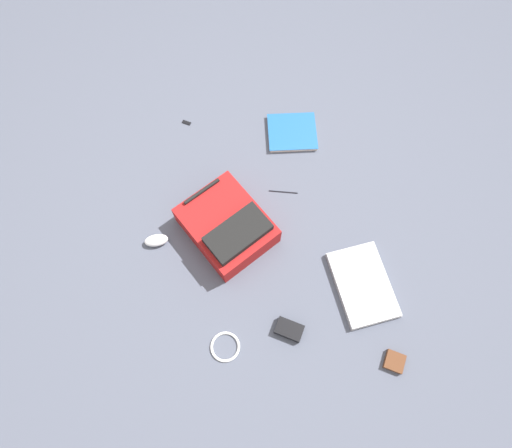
{
  "coord_description": "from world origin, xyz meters",
  "views": [
    {
      "loc": [
        0.78,
        0.02,
        1.9
      ],
      "look_at": [
        0.02,
        -0.03,
        0.02
      ],
      "focal_mm": 30.83,
      "sensor_mm": 36.0,
      "label": 1
    }
  ],
  "objects_px": {
    "cable_coil": "(225,347)",
    "earbud_pouch": "(395,362)",
    "laptop": "(363,284)",
    "power_brick": "(289,329)",
    "book_red": "(292,132)",
    "pen_black": "(283,192)",
    "backpack": "(228,226)",
    "computer_mouse": "(156,240)",
    "usb_stick": "(186,122)"
  },
  "relations": [
    {
      "from": "backpack",
      "to": "pen_black",
      "type": "distance_m",
      "value": 0.34
    },
    {
      "from": "power_brick",
      "to": "earbud_pouch",
      "type": "distance_m",
      "value": 0.45
    },
    {
      "from": "backpack",
      "to": "earbud_pouch",
      "type": "xyz_separation_m",
      "value": [
        0.54,
        0.73,
        -0.06
      ]
    },
    {
      "from": "computer_mouse",
      "to": "cable_coil",
      "type": "relative_size",
      "value": 0.86
    },
    {
      "from": "laptop",
      "to": "computer_mouse",
      "type": "xyz_separation_m",
      "value": [
        -0.15,
        -0.93,
        0.01
      ]
    },
    {
      "from": "laptop",
      "to": "computer_mouse",
      "type": "height_order",
      "value": "computer_mouse"
    },
    {
      "from": "backpack",
      "to": "laptop",
      "type": "bearing_deg",
      "value": 69.96
    },
    {
      "from": "pen_black",
      "to": "cable_coil",
      "type": "bearing_deg",
      "value": -16.71
    },
    {
      "from": "backpack",
      "to": "book_red",
      "type": "bearing_deg",
      "value": 152.96
    },
    {
      "from": "book_red",
      "to": "computer_mouse",
      "type": "height_order",
      "value": "computer_mouse"
    },
    {
      "from": "usb_stick",
      "to": "cable_coil",
      "type": "bearing_deg",
      "value": 14.65
    },
    {
      "from": "cable_coil",
      "to": "laptop",
      "type": "bearing_deg",
      "value": 116.93
    },
    {
      "from": "book_red",
      "to": "pen_black",
      "type": "bearing_deg",
      "value": -5.9
    },
    {
      "from": "book_red",
      "to": "pen_black",
      "type": "xyz_separation_m",
      "value": [
        0.33,
        -0.03,
        -0.01
      ]
    },
    {
      "from": "pen_black",
      "to": "power_brick",
      "type": "bearing_deg",
      "value": 3.86
    },
    {
      "from": "backpack",
      "to": "cable_coil",
      "type": "distance_m",
      "value": 0.52
    },
    {
      "from": "laptop",
      "to": "power_brick",
      "type": "bearing_deg",
      "value": -56.28
    },
    {
      "from": "power_brick",
      "to": "laptop",
      "type": "bearing_deg",
      "value": 123.72
    },
    {
      "from": "computer_mouse",
      "to": "pen_black",
      "type": "distance_m",
      "value": 0.64
    },
    {
      "from": "backpack",
      "to": "earbud_pouch",
      "type": "distance_m",
      "value": 0.91
    },
    {
      "from": "cable_coil",
      "to": "earbud_pouch",
      "type": "relative_size",
      "value": 1.62
    },
    {
      "from": "cable_coil",
      "to": "pen_black",
      "type": "bearing_deg",
      "value": 163.29
    },
    {
      "from": "backpack",
      "to": "laptop",
      "type": "xyz_separation_m",
      "value": [
        0.22,
        0.61,
        -0.05
      ]
    },
    {
      "from": "laptop",
      "to": "pen_black",
      "type": "height_order",
      "value": "laptop"
    },
    {
      "from": "computer_mouse",
      "to": "usb_stick",
      "type": "distance_m",
      "value": 0.66
    },
    {
      "from": "backpack",
      "to": "power_brick",
      "type": "xyz_separation_m",
      "value": [
        0.43,
        0.29,
        -0.05
      ]
    },
    {
      "from": "cable_coil",
      "to": "computer_mouse",
      "type": "bearing_deg",
      "value": -142.12
    },
    {
      "from": "backpack",
      "to": "computer_mouse",
      "type": "distance_m",
      "value": 0.33
    },
    {
      "from": "book_red",
      "to": "usb_stick",
      "type": "relative_size",
      "value": 5.9
    },
    {
      "from": "backpack",
      "to": "pen_black",
      "type": "bearing_deg",
      "value": 131.43
    },
    {
      "from": "laptop",
      "to": "computer_mouse",
      "type": "relative_size",
      "value": 3.75
    },
    {
      "from": "book_red",
      "to": "power_brick",
      "type": "bearing_deg",
      "value": 0.56
    },
    {
      "from": "earbud_pouch",
      "to": "laptop",
      "type": "bearing_deg",
      "value": -159.4
    },
    {
      "from": "laptop",
      "to": "earbud_pouch",
      "type": "height_order",
      "value": "laptop"
    },
    {
      "from": "book_red",
      "to": "cable_coil",
      "type": "bearing_deg",
      "value": -13.43
    },
    {
      "from": "laptop",
      "to": "book_red",
      "type": "relative_size",
      "value": 1.53
    },
    {
      "from": "earbud_pouch",
      "to": "usb_stick",
      "type": "height_order",
      "value": "earbud_pouch"
    },
    {
      "from": "cable_coil",
      "to": "power_brick",
      "type": "xyz_separation_m",
      "value": [
        -0.08,
        0.27,
        0.01
      ]
    },
    {
      "from": "cable_coil",
      "to": "backpack",
      "type": "bearing_deg",
      "value": -177.12
    },
    {
      "from": "power_brick",
      "to": "pen_black",
      "type": "distance_m",
      "value": 0.65
    },
    {
      "from": "laptop",
      "to": "cable_coil",
      "type": "bearing_deg",
      "value": -63.07
    },
    {
      "from": "laptop",
      "to": "power_brick",
      "type": "distance_m",
      "value": 0.38
    },
    {
      "from": "computer_mouse",
      "to": "cable_coil",
      "type": "distance_m",
      "value": 0.57
    },
    {
      "from": "pen_black",
      "to": "earbud_pouch",
      "type": "relative_size",
      "value": 1.78
    },
    {
      "from": "backpack",
      "to": "pen_black",
      "type": "relative_size",
      "value": 3.62
    },
    {
      "from": "backpack",
      "to": "usb_stick",
      "type": "relative_size",
      "value": 11.17
    },
    {
      "from": "power_brick",
      "to": "cable_coil",
      "type": "bearing_deg",
      "value": -72.42
    },
    {
      "from": "book_red",
      "to": "power_brick",
      "type": "relative_size",
      "value": 2.31
    },
    {
      "from": "pen_black",
      "to": "earbud_pouch",
      "type": "height_order",
      "value": "earbud_pouch"
    },
    {
      "from": "cable_coil",
      "to": "earbud_pouch",
      "type": "xyz_separation_m",
      "value": [
        0.02,
        0.7,
        0.01
      ]
    }
  ]
}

